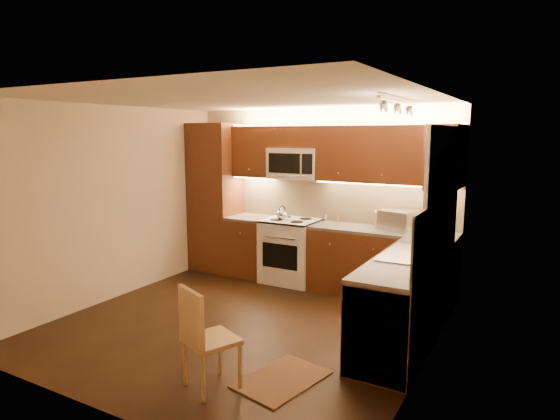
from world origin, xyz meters
The scene contains 37 objects.
floor centered at (0.00, 0.00, 0.00)m, with size 4.00×4.00×0.01m, color black.
ceiling centered at (0.00, 0.00, 2.50)m, with size 4.00×4.00×0.01m, color beige.
wall_back centered at (0.00, 2.00, 1.25)m, with size 4.00×0.01×2.50m, color #CBB594.
wall_front centered at (0.00, -2.00, 1.25)m, with size 4.00×0.01×2.50m, color #CBB594.
wall_left centered at (-2.00, 0.00, 1.25)m, with size 0.01×4.00×2.50m, color #CBB594.
wall_right centered at (2.00, 0.00, 1.25)m, with size 0.01×4.00×2.50m, color #CBB594.
pantry centered at (-1.65, 1.70, 1.15)m, with size 0.70×0.60×2.30m, color #3F1A0D.
base_cab_back_left centered at (-0.99, 1.70, 0.43)m, with size 0.62×0.60×0.86m, color #3F1A0D.
counter_back_left centered at (-0.99, 1.70, 0.88)m, with size 0.62×0.60×0.04m, color #3B3936.
base_cab_back_right centered at (1.04, 1.70, 0.43)m, with size 1.92×0.60×0.86m, color #3F1A0D.
counter_back_right centered at (1.04, 1.70, 0.88)m, with size 1.92×0.60×0.04m, color #3B3936.
base_cab_right centered at (1.70, 0.40, 0.43)m, with size 0.60×2.00×0.86m, color #3F1A0D.
counter_right centered at (1.70, 0.40, 0.88)m, with size 0.60×2.00×0.04m, color #3B3936.
dishwasher centered at (1.70, -0.30, 0.43)m, with size 0.58×0.60×0.84m, color silver.
backsplash_back centered at (0.35, 1.99, 1.20)m, with size 3.30×0.02×0.60m, color tan.
backsplash_right centered at (1.99, 0.40, 1.20)m, with size 0.02×2.00×0.60m, color tan.
upper_cab_back_left centered at (-0.99, 1.82, 1.88)m, with size 0.62×0.35×0.75m, color #3F1A0D.
upper_cab_back_right centered at (1.04, 1.82, 1.88)m, with size 1.92×0.35×0.75m, color #3F1A0D.
upper_cab_bridge centered at (-0.30, 1.82, 2.09)m, with size 0.76×0.35×0.31m, color #3F1A0D.
upper_cab_right_corner centered at (1.82, 1.40, 1.88)m, with size 0.35×0.50×0.75m, color #3F1A0D.
stove centered at (-0.30, 1.68, 0.46)m, with size 0.76×0.65×0.92m, color silver, non-canonical shape.
microwave centered at (-0.30, 1.81, 1.72)m, with size 0.76×0.38×0.44m, color silver, non-canonical shape.
window_frame centered at (1.99, 0.55, 1.60)m, with size 0.03×1.44×1.24m, color silver.
window_blinds centered at (1.97, 0.55, 1.60)m, with size 0.02×1.36×1.16m, color silver.
sink centered at (1.70, 0.55, 0.98)m, with size 0.52×0.86×0.15m, color silver, non-canonical shape.
faucet centered at (1.88, 0.55, 1.05)m, with size 0.20×0.04×0.30m, color silver, non-canonical shape.
track_light_bar centered at (1.55, 0.40, 2.46)m, with size 0.04×1.20×0.03m, color silver.
kettle centered at (-0.40, 1.59, 1.02)m, with size 0.18×0.18×0.21m, color silver, non-canonical shape.
toaster_oven centered at (1.22, 1.77, 1.03)m, with size 0.43×0.32×0.26m, color silver.
knife_block centered at (0.92, 1.89, 1.00)m, with size 0.09×0.15×0.21m, color olive.
spice_jar_a centered at (0.14, 1.94, 0.95)m, with size 0.05×0.05×0.10m, color silver.
spice_jar_b centered at (0.32, 1.93, 0.95)m, with size 0.04×0.04×0.10m, color brown.
spice_jar_c centered at (0.14, 1.91, 0.95)m, with size 0.04×0.04×0.09m, color silver.
spice_jar_d centered at (0.14, 1.92, 0.95)m, with size 0.04×0.04×0.09m, color #A87232.
soap_bottle centered at (1.89, 0.90, 1.00)m, with size 0.09×0.09×0.20m, color silver.
rug centered at (0.98, -0.90, 0.01)m, with size 0.54×0.80×0.01m, color black.
dining_chair centered at (0.52, -1.29, 0.45)m, with size 0.40×0.40×0.90m, color olive, non-canonical shape.
Camera 1 is at (2.88, -4.34, 2.14)m, focal length 30.86 mm.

